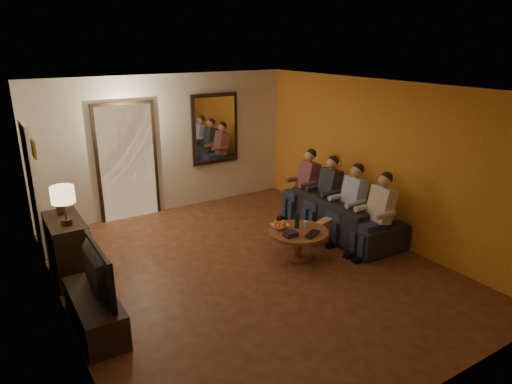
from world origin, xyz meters
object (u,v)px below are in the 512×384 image
person_c (326,196)px  coffee_table (298,244)px  tv (90,272)px  wine_bottle (297,218)px  bowl (280,226)px  tv_stand (95,312)px  dog (325,227)px  laptop (315,235)px  person_d (305,187)px  dresser (68,248)px  person_a (377,217)px  person_b (350,206)px  sofa (341,214)px  table_lamp (64,206)px

person_c → coffee_table: person_c is taller
tv → wine_bottle: tv is taller
coffee_table → bowl: 0.38m
tv_stand → dog: size_ratio=2.26×
tv_stand → tv: (0.00, 0.00, 0.51)m
dog → laptop: 0.77m
wine_bottle → person_d: bearing=47.9°
person_d → person_c: bearing=-90.0°
person_d → tv_stand: bearing=-160.4°
dresser → laptop: (3.17, -1.51, 0.03)m
person_a → wine_bottle: (-1.07, 0.61, 0.01)m
person_c → wine_bottle: (-1.07, -0.59, 0.01)m
person_b → dresser: bearing=164.8°
sofa → laptop: (-1.12, -0.67, 0.13)m
person_b → wine_bottle: size_ratio=3.87×
table_lamp → wine_bottle: size_ratio=1.74×
table_lamp → dresser: bearing=90.0°
tv → wine_bottle: (3.12, 0.31, -0.12)m
person_d → bowl: (-1.30, -1.07, -0.12)m
person_b → person_c: 0.60m
tv_stand → sofa: 4.33m
person_d → person_a: bearing=-90.0°
tv → person_a: size_ratio=0.87×
person_c → bowl: size_ratio=4.63×
table_lamp → person_c: table_lamp is taller
tv → person_a: 4.20m
dresser → person_b: bearing=-15.2°
dresser → person_b: person_b is taller
dog → laptop: (-0.59, -0.47, 0.18)m
person_b → coffee_table: person_b is taller
coffee_table → bowl: size_ratio=3.51×
person_a → coffee_table: (-1.12, 0.51, -0.38)m
laptop → person_c: bearing=15.9°
tv_stand → person_d: person_d is taller
tv → person_a: bearing=-94.2°
tv_stand → coffee_table: coffee_table is taller
bowl → laptop: bowl is taller
coffee_table → wine_bottle: (0.05, 0.10, 0.38)m
dresser → person_a: person_a is taller
laptop → wine_bottle: bearing=70.0°
person_c → laptop: person_c is taller
wine_bottle → person_a: bearing=-29.6°
tv → person_d: person_d is taller
tv_stand → person_a: size_ratio=1.05×
sofa → person_a: size_ratio=1.90×
coffee_table → laptop: (0.10, -0.28, 0.24)m
bowl → tv_stand: bearing=-171.6°
table_lamp → coffee_table: table_lamp is taller
person_b → person_d: size_ratio=1.00×
dog → wine_bottle: (-0.64, -0.09, 0.32)m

